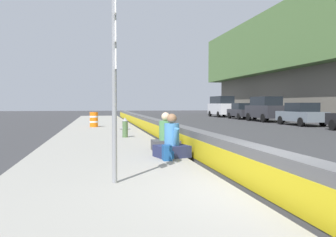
% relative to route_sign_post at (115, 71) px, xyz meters
% --- Properties ---
extents(ground_plane, '(160.00, 160.00, 0.00)m').
position_rel_route_sign_post_xyz_m(ground_plane, '(-1.18, -2.54, -2.23)').
color(ground_plane, '#353538').
rests_on(ground_plane, ground).
extents(sidewalk_strip, '(80.00, 4.40, 0.14)m').
position_rel_route_sign_post_xyz_m(sidewalk_strip, '(-1.18, 0.11, -2.16)').
color(sidewalk_strip, gray).
rests_on(sidewalk_strip, ground_plane).
extents(jersey_barrier, '(76.00, 0.45, 0.85)m').
position_rel_route_sign_post_xyz_m(jersey_barrier, '(-1.18, -2.54, -1.81)').
color(jersey_barrier, '#545456').
rests_on(jersey_barrier, ground_plane).
extents(route_sign_post, '(0.44, 0.09, 3.60)m').
position_rel_route_sign_post_xyz_m(route_sign_post, '(0.00, 0.00, 0.00)').
color(route_sign_post, gray).
rests_on(route_sign_post, sidewalk_strip).
extents(fire_hydrant, '(0.26, 0.46, 0.88)m').
position_rel_route_sign_post_xyz_m(fire_hydrant, '(9.19, -0.88, -1.65)').
color(fire_hydrant, '#47663D').
rests_on(fire_hydrant, sidewalk_strip).
extents(seated_person_foreground, '(0.92, 1.02, 1.21)m').
position_rel_route_sign_post_xyz_m(seated_person_foreground, '(3.02, -1.72, -1.71)').
color(seated_person_foreground, '#23284C').
rests_on(seated_person_foreground, sidewalk_strip).
extents(seated_person_middle, '(0.78, 0.89, 1.22)m').
position_rel_route_sign_post_xyz_m(seated_person_middle, '(4.47, -1.82, -1.71)').
color(seated_person_middle, '#424247').
rests_on(seated_person_middle, sidewalk_strip).
extents(backpack, '(0.32, 0.28, 0.40)m').
position_rel_route_sign_post_xyz_m(backpack, '(2.45, -1.48, -1.90)').
color(backpack, navy).
rests_on(backpack, sidewalk_strip).
extents(construction_barrel, '(0.54, 0.54, 0.95)m').
position_rel_route_sign_post_xyz_m(construction_barrel, '(16.74, 0.55, -1.61)').
color(construction_barrel, orange).
rests_on(construction_barrel, sidewalk_strip).
extents(parked_car_fourth, '(4.51, 1.96, 1.71)m').
position_rel_route_sign_post_xyz_m(parked_car_fourth, '(17.74, -14.71, -1.37)').
color(parked_car_fourth, slate).
rests_on(parked_car_fourth, ground_plane).
extents(parked_car_midline, '(4.81, 2.08, 2.28)m').
position_rel_route_sign_post_xyz_m(parked_car_midline, '(23.70, -14.75, -1.05)').
color(parked_car_midline, '#28282D').
rests_on(parked_car_midline, ground_plane).
extents(parked_car_far, '(4.55, 2.05, 1.71)m').
position_rel_route_sign_post_xyz_m(parked_car_far, '(29.27, -14.81, -1.37)').
color(parked_car_far, '#28282D').
rests_on(parked_car_far, ground_plane).
extents(parked_car_farther, '(5.10, 2.11, 2.56)m').
position_rel_route_sign_post_xyz_m(parked_car_farther, '(35.71, -14.81, -0.88)').
color(parked_car_farther, silver).
rests_on(parked_car_farther, ground_plane).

